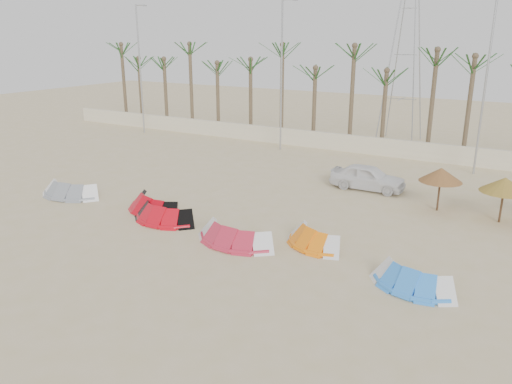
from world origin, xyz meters
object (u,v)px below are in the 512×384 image
Objects in this scene: kite_red_left at (156,202)px; car at (368,177)px; parasol_mid at (505,185)px; kite_grey at (74,188)px; kite_orange at (315,236)px; kite_blue at (414,276)px; parasol_left at (441,175)px; kite_red_mid at (167,212)px; kite_red_right at (238,232)px.

car reaches higher than kite_red_left.
kite_grey is at bearing -160.55° from parasol_mid.
kite_orange is 1.02× the size of kite_blue.
kite_red_mid is at bearing -143.48° from parasol_left.
parasol_left reaches higher than kite_red_left.
car reaches higher than kite_blue.
car reaches higher than kite_red_mid.
kite_blue is at bearing -20.04° from kite_orange.
parasol_left is (-0.93, 8.79, 1.46)m from kite_blue.
kite_blue is 0.77× the size of car.
kite_grey is 1.13× the size of kite_orange.
parasol_mid is at bearing 19.45° from kite_grey.
kite_grey is 14.33m from kite_orange.
kite_blue is (18.84, -1.19, -0.00)m from kite_grey.
parasol_mid is at bearing 41.06° from kite_red_right.
kite_blue is at bearing -2.20° from kite_red_right.
kite_red_right is 10.84m from parasol_left.
kite_red_right is 3.28m from kite_orange.
kite_grey is at bearing 176.36° from kite_red_mid.
kite_red_mid is 1.03× the size of kite_blue.
kite_red_left is 1.71× the size of parasol_mid.
kite_blue is at bearing -6.93° from kite_red_left.
parasol_left reaches higher than kite_red_right.
kite_red_mid is at bearing -3.64° from kite_grey.
kite_orange is at bearing 7.08° from kite_red_mid.
kite_red_right is 1.14× the size of kite_orange.
kite_red_left is at bearing 136.51° from car.
kite_red_mid and kite_blue have the same top height.
kite_blue is (4.51, -1.65, 0.00)m from kite_orange.
kite_red_left is 1.13× the size of kite_red_mid.
kite_grey is 0.99× the size of kite_red_right.
kite_blue is 1.47× the size of parasol_mid.
kite_red_right is 10.48m from car.
parasol_left is at bearing -113.29° from car.
kite_red_left is at bearing 148.87° from kite_red_mid.
kite_orange is 9.56m from parasol_mid.
kite_red_right is 7.51m from kite_blue.
parasol_left is at bearing 63.36° from kite_orange.
kite_grey is 22.10m from parasol_mid.
kite_red_left is 1.16× the size of kite_blue.
kite_red_mid is at bearing -172.92° from kite_orange.
kite_red_right is (11.33, -0.90, 0.00)m from kite_grey.
parasol_left reaches higher than parasol_mid.
kite_red_right is at bearing -12.97° from kite_red_left.
kite_red_mid and kite_orange have the same top height.
kite_red_right is at bearing -127.71° from parasol_left.
kite_grey is 7.05m from kite_red_mid.
kite_red_left is (5.61, 0.42, -0.00)m from kite_grey.
car is (2.34, 10.21, 0.30)m from kite_red_right.
parasol_left is at bearing 52.29° from kite_red_right.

